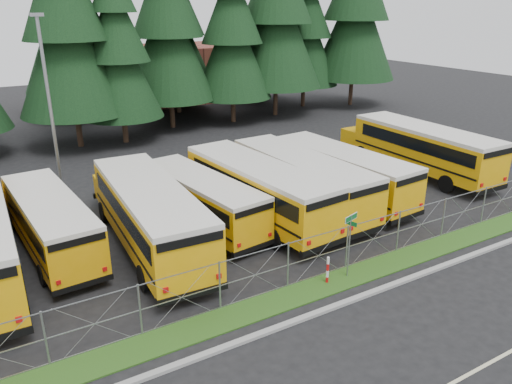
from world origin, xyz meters
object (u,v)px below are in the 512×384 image
bus_2 (148,216)px  light_standard (49,101)px  bus_1 (49,223)px  bus_3 (198,200)px  bus_4 (254,191)px  bus_6 (337,174)px  street_sign (350,233)px  striped_bollard (328,270)px  bus_east (419,150)px  bus_5 (297,182)px

bus_2 → light_standard: size_ratio=1.19×
bus_1 → bus_3: (6.98, -0.82, -0.03)m
bus_4 → bus_6: bus_4 is taller
bus_1 → bus_3: 7.03m
bus_3 → bus_2: bearing=-165.4°
street_sign → striped_bollard: street_sign is taller
street_sign → light_standard: light_standard is taller
striped_bollard → bus_2: bearing=127.1°
bus_3 → bus_east: size_ratio=0.83×
bus_4 → bus_5: bus_4 is taller
bus_3 → light_standard: light_standard is taller
bus_4 → bus_5: size_ratio=1.02×
bus_3 → bus_6: size_ratio=0.91×
street_sign → bus_5: bearing=70.8°
bus_2 → bus_5: bearing=6.4°
bus_5 → street_sign: bearing=-111.5°
bus_2 → street_sign: (6.11, -6.72, 0.45)m
bus_5 → bus_east: (10.30, 0.80, 0.08)m
bus_1 → striped_bollard: bearing=-48.3°
bus_5 → street_sign: (-2.51, -7.23, 0.52)m
bus_1 → striped_bollard: size_ratio=8.53×
bus_5 → striped_bollard: bearing=-118.6°
bus_1 → bus_east: (22.86, -0.73, 0.25)m
bus_4 → bus_5: bearing=-3.1°
bus_4 → bus_5: (2.79, 0.10, -0.02)m
bus_east → bus_1: bearing=178.4°
bus_2 → bus_east: size_ratio=0.99×
bus_5 → bus_1: bearing=170.7°
bus_4 → striped_bollard: 7.21m
bus_2 → bus_6: (11.48, 0.58, -0.13)m
bus_4 → bus_6: 5.65m
bus_6 → striped_bollard: bus_6 is taller
bus_2 → bus_5: bus_2 is taller
bus_1 → bus_4: (9.77, -1.63, 0.20)m
bus_3 → street_sign: 8.55m
bus_3 → bus_6: bearing=-11.8°
bus_2 → light_standard: light_standard is taller
bus_1 → bus_2: (3.94, -2.04, 0.24)m
bus_5 → street_sign: bus_5 is taller
bus_6 → light_standard: bearing=141.9°
street_sign → bus_2: bearing=132.3°
bus_1 → bus_6: bearing=-9.6°
bus_3 → bus_5: bus_5 is taller
bus_4 → street_sign: bearing=-92.9°
bus_5 → bus_east: 10.33m
bus_3 → bus_4: 2.91m
light_standard → street_sign: bearing=-63.2°
bus_1 → bus_5: size_ratio=0.89×
bus_4 → street_sign: bus_4 is taller
light_standard → bus_5: bearing=-40.1°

